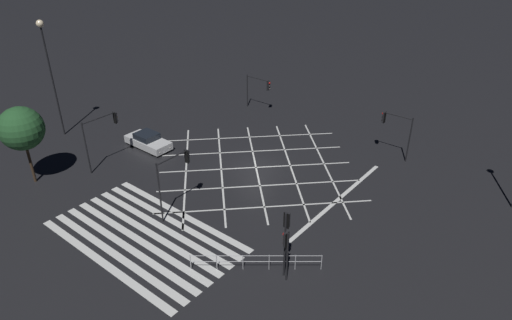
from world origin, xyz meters
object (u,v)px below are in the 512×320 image
(traffic_light_nw_main, at_px, (260,86))
(street_lamp_east, at_px, (46,51))
(traffic_light_median_south, at_px, (175,171))
(traffic_light_sw_cross, at_px, (102,129))
(traffic_light_se_main, at_px, (286,246))
(street_tree_near, at_px, (21,129))
(waiting_car, at_px, (148,141))
(traffic_light_se_cross, at_px, (286,231))
(traffic_light_ne_main, at_px, (395,125))

(traffic_light_nw_main, xyz_separation_m, street_lamp_east, (-10.53, -16.00, 5.25))
(traffic_light_median_south, distance_m, traffic_light_sw_cross, 9.39)
(traffic_light_se_main, height_order, street_tree_near, street_tree_near)
(traffic_light_sw_cross, relative_size, street_lamp_east, 0.42)
(traffic_light_nw_main, relative_size, street_tree_near, 0.58)
(traffic_light_nw_main, relative_size, waiting_car, 0.79)
(traffic_light_se_main, height_order, waiting_car, traffic_light_se_main)
(street_tree_near, height_order, waiting_car, street_tree_near)
(traffic_light_median_south, xyz_separation_m, street_lamp_east, (-17.53, 1.80, 4.55))
(traffic_light_nw_main, bearing_deg, street_lamp_east, -123.35)
(traffic_light_se_main, relative_size, traffic_light_sw_cross, 0.75)
(traffic_light_se_cross, height_order, traffic_light_nw_main, traffic_light_se_cross)
(traffic_light_ne_main, bearing_deg, traffic_light_se_main, 95.27)
(traffic_light_se_cross, relative_size, street_lamp_east, 0.41)
(traffic_light_se_cross, distance_m, traffic_light_ne_main, 17.28)
(traffic_light_sw_cross, height_order, street_lamp_east, street_lamp_east)
(traffic_light_se_cross, bearing_deg, street_tree_near, 100.24)
(traffic_light_median_south, xyz_separation_m, traffic_light_nw_main, (-7.00, 17.81, -0.69))
(street_tree_near, distance_m, waiting_car, 10.24)
(traffic_light_sw_cross, distance_m, street_lamp_east, 9.43)
(traffic_light_se_main, height_order, street_lamp_east, street_lamp_east)
(traffic_light_se_cross, height_order, traffic_light_ne_main, traffic_light_se_cross)
(traffic_light_se_main, distance_m, traffic_light_ne_main, 17.60)
(traffic_light_ne_main, height_order, traffic_light_nw_main, traffic_light_ne_main)
(traffic_light_ne_main, height_order, street_tree_near, street_tree_near)
(traffic_light_median_south, relative_size, street_tree_near, 0.73)
(traffic_light_median_south, xyz_separation_m, street_tree_near, (-11.60, -4.19, 1.17))
(street_tree_near, bearing_deg, traffic_light_se_cross, 10.24)
(traffic_light_se_main, height_order, traffic_light_nw_main, traffic_light_nw_main)
(traffic_light_median_south, bearing_deg, traffic_light_se_main, -94.19)
(traffic_light_se_main, distance_m, street_lamp_east, 27.78)
(traffic_light_nw_main, xyz_separation_m, waiting_car, (-2.32, -12.80, -1.99))
(traffic_light_ne_main, xyz_separation_m, traffic_light_nw_main, (-14.96, 0.99, -0.28))
(traffic_light_se_cross, relative_size, street_tree_near, 0.71)
(traffic_light_se_main, xyz_separation_m, traffic_light_sw_cross, (-18.93, 1.55, 0.91))
(traffic_light_sw_cross, distance_m, traffic_light_nw_main, 17.13)
(traffic_light_median_south, height_order, traffic_light_ne_main, traffic_light_median_south)
(traffic_light_nw_main, bearing_deg, traffic_light_se_cross, -48.09)
(traffic_light_se_main, bearing_deg, traffic_light_se_cross, -51.86)
(traffic_light_median_south, distance_m, traffic_light_nw_main, 19.14)
(traffic_light_se_main, bearing_deg, traffic_light_nw_main, -48.14)
(street_tree_near, bearing_deg, traffic_light_median_south, 19.88)
(waiting_car, bearing_deg, traffic_light_se_cross, -16.19)
(traffic_light_se_cross, xyz_separation_m, traffic_light_ne_main, (-1.39, 17.23, -0.19))
(traffic_light_sw_cross, bearing_deg, street_lamp_east, 83.35)
(street_lamp_east, distance_m, waiting_car, 11.40)
(traffic_light_median_south, bearing_deg, street_lamp_east, 84.12)
(traffic_light_sw_cross, bearing_deg, traffic_light_ne_main, -47.31)
(traffic_light_se_cross, bearing_deg, traffic_light_ne_main, 4.60)
(traffic_light_se_main, xyz_separation_m, street_lamp_east, (-27.11, 2.51, 5.49))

